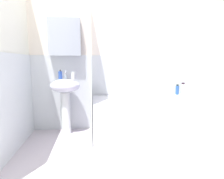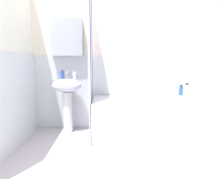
% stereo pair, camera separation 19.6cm
% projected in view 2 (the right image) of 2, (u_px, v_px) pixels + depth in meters
% --- Properties ---
extents(ground_plane, '(4.80, 5.60, 0.04)m').
position_uv_depth(ground_plane, '(144.00, 168.00, 2.03)').
color(ground_plane, silver).
extents(wall_back_tiled, '(3.60, 0.18, 2.40)m').
position_uv_depth(wall_back_tiled, '(127.00, 59.00, 3.11)').
color(wall_back_tiled, white).
rests_on(wall_back_tiled, ground_plane).
extents(wall_left_tiled, '(0.07, 1.81, 2.40)m').
position_uv_depth(wall_left_tiled, '(2.00, 60.00, 2.15)').
color(wall_left_tiled, white).
rests_on(wall_left_tiled, ground_plane).
extents(sink, '(0.44, 0.34, 0.84)m').
position_uv_depth(sink, '(67.00, 94.00, 2.92)').
color(sink, white).
rests_on(sink, ground_plane).
extents(faucet, '(0.03, 0.12, 0.12)m').
position_uv_depth(faucet, '(67.00, 75.00, 2.96)').
color(faucet, silver).
rests_on(faucet, sink).
extents(soap_dispenser, '(0.06, 0.06, 0.14)m').
position_uv_depth(soap_dispenser, '(62.00, 75.00, 2.93)').
color(soap_dispenser, '#2E50A6').
rests_on(soap_dispenser, sink).
extents(toothbrush_cup, '(0.06, 0.06, 0.11)m').
position_uv_depth(toothbrush_cup, '(75.00, 75.00, 2.88)').
color(toothbrush_cup, white).
rests_on(toothbrush_cup, sink).
extents(bathtub, '(1.61, 0.74, 0.56)m').
position_uv_depth(bathtub, '(147.00, 118.00, 2.84)').
color(bathtub, white).
rests_on(bathtub, ground_plane).
extents(shower_curtain, '(0.01, 0.74, 2.00)m').
position_uv_depth(shower_curtain, '(91.00, 69.00, 2.70)').
color(shower_curtain, white).
rests_on(shower_curtain, ground_plane).
extents(shampoo_bottle, '(0.07, 0.07, 0.20)m').
position_uv_depth(shampoo_bottle, '(187.00, 90.00, 3.12)').
color(shampoo_bottle, white).
rests_on(shampoo_bottle, bathtub).
extents(lotion_bottle, '(0.06, 0.06, 0.17)m').
position_uv_depth(lotion_bottle, '(181.00, 91.00, 3.10)').
color(lotion_bottle, '#2A54A5').
rests_on(lotion_bottle, bathtub).
extents(towel_folded, '(0.30, 0.24, 0.10)m').
position_uv_depth(towel_folded, '(147.00, 98.00, 2.60)').
color(towel_folded, silver).
rests_on(towel_folded, bathtub).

